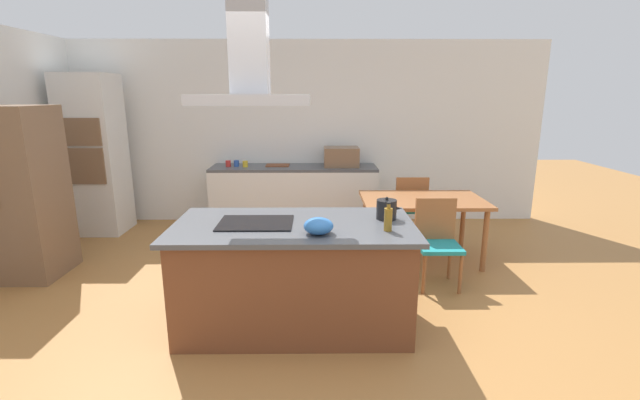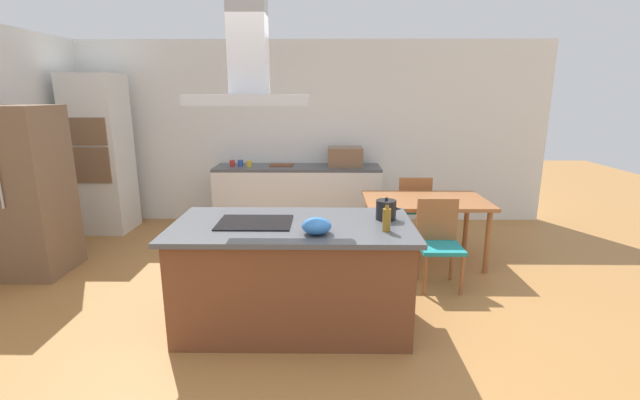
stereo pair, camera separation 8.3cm
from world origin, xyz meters
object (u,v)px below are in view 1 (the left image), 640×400
at_px(olive_oil_bottle, 388,219).
at_px(coffee_mug_yellow, 245,164).
at_px(cooktop, 256,223).
at_px(wall_oven_stack, 95,155).
at_px(countertop_microwave, 341,157).
at_px(cutting_board, 278,165).
at_px(range_hood, 250,71).
at_px(refrigerator, 17,193).
at_px(coffee_mug_red, 228,164).
at_px(dining_table, 422,205).
at_px(mixing_bowl, 318,226).
at_px(chair_facing_island, 437,236).
at_px(chair_facing_back_wall, 410,204).
at_px(tea_kettle, 387,209).
at_px(coffee_mug_blue, 236,163).

relative_size(olive_oil_bottle, coffee_mug_yellow, 2.53).
xyz_separation_m(cooktop, wall_oven_stack, (-2.59, 2.65, 0.20)).
distance_m(countertop_microwave, cutting_board, 0.94).
height_order(olive_oil_bottle, wall_oven_stack, wall_oven_stack).
height_order(cutting_board, range_hood, range_hood).
bearing_deg(refrigerator, coffee_mug_red, 43.24).
bearing_deg(dining_table, coffee_mug_red, 151.27).
bearing_deg(mixing_bowl, olive_oil_bottle, 7.41).
relative_size(cutting_board, range_hood, 0.38).
height_order(chair_facing_island, chair_facing_back_wall, same).
xyz_separation_m(refrigerator, dining_table, (4.41, 0.39, -0.24)).
distance_m(wall_oven_stack, chair_facing_island, 4.73).
bearing_deg(countertop_microwave, chair_facing_island, -67.07).
distance_m(tea_kettle, olive_oil_bottle, 0.33).
distance_m(coffee_mug_red, refrigerator, 2.59).
relative_size(mixing_bowl, countertop_microwave, 0.45).
bearing_deg(refrigerator, cooktop, -22.23).
bearing_deg(olive_oil_bottle, cooktop, 169.23).
height_order(coffee_mug_red, refrigerator, refrigerator).
xyz_separation_m(tea_kettle, dining_table, (0.65, 1.35, -0.32)).
relative_size(mixing_bowl, coffee_mug_blue, 2.51).
relative_size(coffee_mug_blue, chair_facing_island, 0.10).
relative_size(countertop_microwave, chair_facing_island, 0.56).
height_order(countertop_microwave, chair_facing_back_wall, countertop_microwave).
distance_m(mixing_bowl, coffee_mug_yellow, 3.27).
height_order(olive_oil_bottle, chair_facing_island, olive_oil_bottle).
height_order(wall_oven_stack, dining_table, wall_oven_stack).
bearing_deg(coffee_mug_blue, chair_facing_island, -40.72).
relative_size(coffee_mug_yellow, wall_oven_stack, 0.04).
distance_m(coffee_mug_blue, coffee_mug_yellow, 0.15).
bearing_deg(coffee_mug_blue, wall_oven_stack, -172.84).
bearing_deg(wall_oven_stack, countertop_microwave, 3.87).
relative_size(cooktop, coffee_mug_yellow, 6.67).
xyz_separation_m(coffee_mug_red, coffee_mug_yellow, (0.25, -0.04, 0.00)).
bearing_deg(countertop_microwave, chair_facing_back_wall, -39.93).
relative_size(tea_kettle, countertop_microwave, 0.44).
bearing_deg(olive_oil_bottle, chair_facing_back_wall, 73.70).
height_order(cooktop, range_hood, range_hood).
distance_m(cutting_board, chair_facing_island, 2.81).
height_order(coffee_mug_red, range_hood, range_hood).
distance_m(coffee_mug_yellow, chair_facing_island, 3.06).
distance_m(tea_kettle, wall_oven_stack, 4.46).
height_order(wall_oven_stack, refrigerator, wall_oven_stack).
distance_m(coffee_mug_red, range_hood, 3.19).
distance_m(olive_oil_bottle, wall_oven_stack, 4.62).
height_order(dining_table, range_hood, range_hood).
bearing_deg(cutting_board, countertop_microwave, -3.06).
height_order(wall_oven_stack, chair_facing_back_wall, wall_oven_stack).
height_order(cooktop, countertop_microwave, countertop_microwave).
bearing_deg(coffee_mug_blue, countertop_microwave, -0.29).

